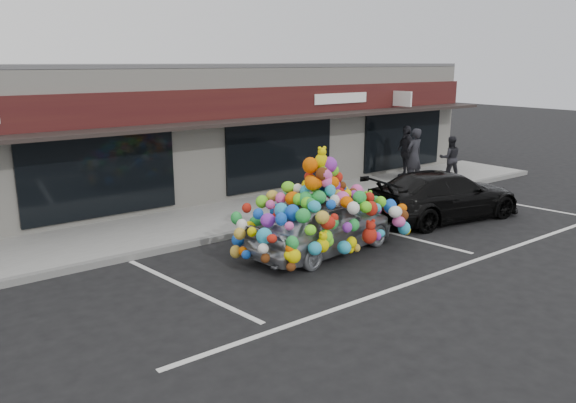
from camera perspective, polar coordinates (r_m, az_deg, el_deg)
ground at (r=12.96m, az=3.02°, el=-5.76°), size 90.00×90.00×0.00m
shop_building at (r=19.54m, az=-13.22°, el=7.13°), size 24.00×7.20×4.31m
sidewalk at (r=16.05m, az=-6.24°, el=-1.63°), size 26.00×3.00×0.15m
kerb at (r=14.84m, az=-3.23°, el=-2.88°), size 26.00×0.18×0.16m
parking_stripe_left at (r=11.46m, az=-10.11°, el=-8.67°), size 0.73×4.37×0.01m
parking_stripe_mid at (r=14.97m, az=10.74°, el=-3.25°), size 0.73×4.37×0.01m
parking_stripe_right at (r=19.21m, az=21.64°, el=-0.16°), size 0.73×4.37×0.01m
lane_line at (r=12.90m, az=16.61°, el=-6.44°), size 14.00×0.12×0.01m
toy_car at (r=13.14m, az=3.45°, el=-1.72°), size 2.85×4.38×2.43m
black_sedan at (r=16.55m, az=15.59°, el=0.61°), size 2.63×5.01×1.38m
pedestrian_a at (r=20.57m, az=12.69°, el=4.56°), size 0.72×0.48×1.95m
pedestrian_b at (r=21.42m, az=16.13°, el=4.26°), size 0.99×0.95×1.61m
pedestrian_c at (r=21.40m, az=11.89°, el=4.96°), size 1.23×0.82×1.95m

